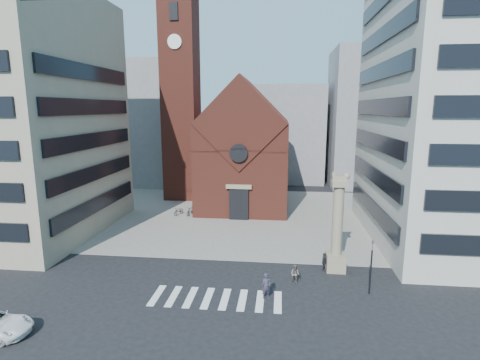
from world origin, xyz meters
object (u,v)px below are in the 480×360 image
lion_column (337,232)px  scooter_0 (179,211)px  pedestrian_0 (266,286)px  pedestrian_1 (295,274)px  pedestrian_2 (324,262)px  traffic_light (371,266)px

lion_column → scooter_0: 23.79m
pedestrian_0 → scooter_0: (-12.34, 20.67, -0.41)m
pedestrian_1 → pedestrian_2: (2.57, 2.67, 0.04)m
traffic_light → pedestrian_0: size_ratio=2.19×
lion_column → traffic_light: size_ratio=2.02×
scooter_0 → lion_column: bearing=-19.8°
pedestrian_0 → pedestrian_1: 3.46m
pedestrian_2 → scooter_0: bearing=63.8°
pedestrian_2 → scooter_0: pedestrian_2 is taller
pedestrian_1 → pedestrian_2: size_ratio=0.96×
pedestrian_1 → scooter_0: 23.15m
pedestrian_2 → traffic_light: bearing=-126.0°
pedestrian_0 → scooter_0: pedestrian_0 is taller
traffic_light → pedestrian_2: 5.06m
pedestrian_1 → scooter_0: bearing=154.4°
traffic_light → scooter_0: (-20.11, 19.14, -1.72)m
traffic_light → scooter_0: bearing=136.4°
lion_column → traffic_light: lion_column is taller
lion_column → pedestrian_0: 8.37m
lion_column → pedestrian_1: size_ratio=5.58×
lion_column → pedestrian_2: (-1.01, -0.20, -2.64)m
pedestrian_0 → pedestrian_1: size_ratio=1.26×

